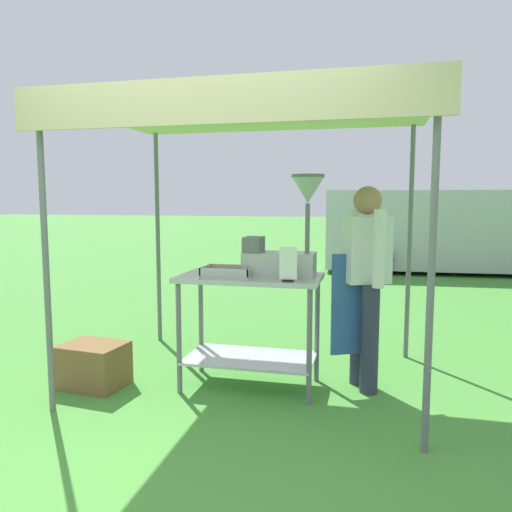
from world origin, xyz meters
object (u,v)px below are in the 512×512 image
(donut_cart, at_px, (250,308))
(supply_crate, at_px, (94,365))
(donut_fryer, at_px, (286,240))
(van_silver, at_px, (451,230))
(stall_canopy, at_px, (253,118))
(menu_sign, at_px, (288,267))
(donut_tray, at_px, (228,273))
(vendor, at_px, (365,277))

(donut_cart, height_order, supply_crate, donut_cart)
(donut_fryer, xyz_separation_m, van_silver, (2.27, 7.27, -0.31))
(stall_canopy, relative_size, menu_sign, 10.74)
(donut_tray, height_order, menu_sign, menu_sign)
(donut_fryer, bearing_deg, supply_crate, -166.45)
(vendor, bearing_deg, donut_fryer, -170.27)
(stall_canopy, height_order, menu_sign, stall_canopy)
(donut_tray, distance_m, supply_crate, 1.33)
(donut_fryer, distance_m, vendor, 0.69)
(donut_cart, relative_size, menu_sign, 4.36)
(menu_sign, height_order, vendor, vendor)
(menu_sign, bearing_deg, stall_canopy, 136.80)
(stall_canopy, xyz_separation_m, vendor, (0.88, 0.08, -1.24))
(donut_fryer, distance_m, van_silver, 7.63)
(stall_canopy, height_order, donut_tray, stall_canopy)
(stall_canopy, distance_m, van_silver, 7.79)
(donut_tray, xyz_separation_m, menu_sign, (0.51, -0.17, 0.09))
(vendor, bearing_deg, donut_cart, -168.33)
(vendor, relative_size, supply_crate, 3.04)
(supply_crate, bearing_deg, donut_tray, 12.41)
(donut_tray, xyz_separation_m, supply_crate, (-1.07, -0.23, -0.76))
(menu_sign, bearing_deg, van_silver, 73.84)
(menu_sign, bearing_deg, vendor, 36.69)
(donut_fryer, relative_size, supply_crate, 1.49)
(vendor, xyz_separation_m, van_silver, (1.65, 7.17, -0.03))
(donut_fryer, bearing_deg, van_silver, 72.69)
(donut_tray, relative_size, supply_crate, 0.74)
(stall_canopy, relative_size, donut_cart, 2.46)
(donut_tray, bearing_deg, supply_crate, -167.59)
(donut_fryer, height_order, supply_crate, donut_fryer)
(stall_canopy, distance_m, donut_cart, 1.50)
(donut_tray, height_order, van_silver, van_silver)
(stall_canopy, xyz_separation_m, van_silver, (2.54, 7.25, -1.27))
(menu_sign, xyz_separation_m, vendor, (0.54, 0.40, -0.12))
(donut_cart, relative_size, donut_fryer, 1.41)
(vendor, bearing_deg, menu_sign, -143.31)
(stall_canopy, distance_m, donut_fryer, 0.99)
(donut_tray, distance_m, donut_fryer, 0.52)
(donut_tray, distance_m, van_silver, 7.88)
(donut_fryer, bearing_deg, menu_sign, -76.32)
(supply_crate, relative_size, van_silver, 0.10)
(stall_canopy, bearing_deg, menu_sign, -43.20)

